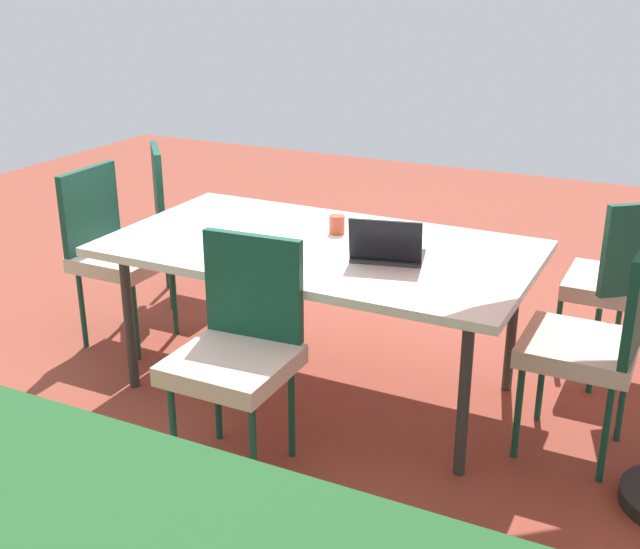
{
  "coord_description": "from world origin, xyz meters",
  "views": [
    {
      "loc": [
        -1.6,
        3.22,
        1.98
      ],
      "look_at": [
        0.0,
        0.0,
        0.61
      ],
      "focal_mm": 44.98,
      "sensor_mm": 36.0,
      "label": 1
    }
  ],
  "objects_px": {
    "laptop": "(387,251)",
    "chair_west": "(595,338)",
    "cup": "(337,224)",
    "dining_table": "(320,254)",
    "chair_southeast": "(184,214)",
    "chair_east": "(115,247)",
    "chair_southwest": "(622,278)",
    "chair_north": "(238,345)"
  },
  "relations": [
    {
      "from": "laptop",
      "to": "chair_west",
      "type": "bearing_deg",
      "value": 169.74
    },
    {
      "from": "chair_east",
      "to": "chair_north",
      "type": "relative_size",
      "value": 1.0
    },
    {
      "from": "chair_north",
      "to": "laptop",
      "type": "distance_m",
      "value": 0.8
    },
    {
      "from": "laptop",
      "to": "chair_north",
      "type": "bearing_deg",
      "value": 45.99
    },
    {
      "from": "chair_north",
      "to": "cup",
      "type": "relative_size",
      "value": 10.67
    },
    {
      "from": "chair_north",
      "to": "dining_table",
      "type": "bearing_deg",
      "value": 85.28
    },
    {
      "from": "dining_table",
      "to": "laptop",
      "type": "xyz_separation_m",
      "value": [
        -0.37,
        0.07,
        0.1
      ]
    },
    {
      "from": "chair_southwest",
      "to": "laptop",
      "type": "relative_size",
      "value": 2.65
    },
    {
      "from": "dining_table",
      "to": "chair_west",
      "type": "relative_size",
      "value": 2.04
    },
    {
      "from": "dining_table",
      "to": "chair_southeast",
      "type": "relative_size",
      "value": 2.04
    },
    {
      "from": "chair_east",
      "to": "cup",
      "type": "distance_m",
      "value": 1.31
    },
    {
      "from": "laptop",
      "to": "chair_southeast",
      "type": "bearing_deg",
      "value": -39.19
    },
    {
      "from": "dining_table",
      "to": "chair_southeast",
      "type": "distance_m",
      "value": 1.5
    },
    {
      "from": "dining_table",
      "to": "laptop",
      "type": "height_order",
      "value": "laptop"
    },
    {
      "from": "chair_west",
      "to": "chair_southeast",
      "type": "xyz_separation_m",
      "value": [
        2.59,
        -0.73,
        0.0
      ]
    },
    {
      "from": "chair_east",
      "to": "chair_southeast",
      "type": "height_order",
      "value": "same"
    },
    {
      "from": "chair_west",
      "to": "cup",
      "type": "relative_size",
      "value": 10.67
    },
    {
      "from": "chair_west",
      "to": "chair_north",
      "type": "height_order",
      "value": "same"
    },
    {
      "from": "chair_east",
      "to": "laptop",
      "type": "distance_m",
      "value": 1.66
    },
    {
      "from": "chair_west",
      "to": "chair_east",
      "type": "height_order",
      "value": "same"
    },
    {
      "from": "chair_north",
      "to": "cup",
      "type": "distance_m",
      "value": 0.95
    },
    {
      "from": "chair_north",
      "to": "chair_southeast",
      "type": "height_order",
      "value": "same"
    },
    {
      "from": "cup",
      "to": "chair_north",
      "type": "bearing_deg",
      "value": 89.47
    },
    {
      "from": "chair_southwest",
      "to": "chair_west",
      "type": "xyz_separation_m",
      "value": [
        0.01,
        0.78,
        0.0
      ]
    },
    {
      "from": "dining_table",
      "to": "laptop",
      "type": "bearing_deg",
      "value": 168.85
    },
    {
      "from": "chair_east",
      "to": "cup",
      "type": "height_order",
      "value": "chair_east"
    },
    {
      "from": "chair_southwest",
      "to": "chair_southeast",
      "type": "relative_size",
      "value": 1.0
    },
    {
      "from": "cup",
      "to": "dining_table",
      "type": "bearing_deg",
      "value": 90.62
    },
    {
      "from": "dining_table",
      "to": "cup",
      "type": "height_order",
      "value": "cup"
    },
    {
      "from": "chair_west",
      "to": "cup",
      "type": "xyz_separation_m",
      "value": [
        1.29,
        -0.2,
        0.26
      ]
    },
    {
      "from": "chair_southeast",
      "to": "laptop",
      "type": "relative_size",
      "value": 2.65
    },
    {
      "from": "chair_southwest",
      "to": "laptop",
      "type": "height_order",
      "value": "same"
    },
    {
      "from": "cup",
      "to": "chair_west",
      "type": "bearing_deg",
      "value": 171.08
    },
    {
      "from": "chair_north",
      "to": "chair_southwest",
      "type": "bearing_deg",
      "value": 44.84
    },
    {
      "from": "chair_east",
      "to": "chair_north",
      "type": "xyz_separation_m",
      "value": [
        -1.26,
        0.75,
        0.0
      ]
    },
    {
      "from": "laptop",
      "to": "cup",
      "type": "relative_size",
      "value": 4.02
    },
    {
      "from": "chair_west",
      "to": "chair_east",
      "type": "distance_m",
      "value": 2.56
    },
    {
      "from": "dining_table",
      "to": "chair_north",
      "type": "bearing_deg",
      "value": 89.17
    },
    {
      "from": "chair_southwest",
      "to": "chair_north",
      "type": "xyz_separation_m",
      "value": [
        1.31,
        1.49,
        0.0
      ]
    },
    {
      "from": "dining_table",
      "to": "chair_east",
      "type": "distance_m",
      "value": 1.28
    },
    {
      "from": "chair_west",
      "to": "dining_table",
      "type": "bearing_deg",
      "value": -86.91
    },
    {
      "from": "chair_southwest",
      "to": "laptop",
      "type": "xyz_separation_m",
      "value": [
        0.93,
        0.83,
        0.26
      ]
    }
  ]
}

